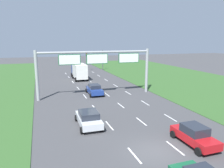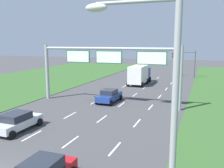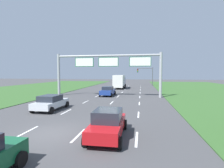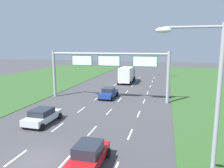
{
  "view_description": "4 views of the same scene",
  "coord_description": "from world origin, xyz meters",
  "px_view_note": "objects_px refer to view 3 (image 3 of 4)",
  "views": [
    {
      "loc": [
        -8.01,
        -13.44,
        8.38
      ],
      "look_at": [
        1.64,
        15.3,
        2.21
      ],
      "focal_mm": 35.0,
      "sensor_mm": 36.0,
      "label": 1
    },
    {
      "loc": [
        10.8,
        -9.38,
        7.32
      ],
      "look_at": [
        -0.09,
        19.7,
        2.11
      ],
      "focal_mm": 40.0,
      "sensor_mm": 36.0,
      "label": 2
    },
    {
      "loc": [
        5.5,
        -9.92,
        3.76
      ],
      "look_at": [
        0.75,
        18.07,
        2.02
      ],
      "focal_mm": 28.0,
      "sensor_mm": 36.0,
      "label": 3
    },
    {
      "loc": [
        8.1,
        -11.98,
        7.62
      ],
      "look_at": [
        0.85,
        17.04,
        2.45
      ],
      "focal_mm": 35.0,
      "sensor_mm": 36.0,
      "label": 4
    }
  ],
  "objects_px": {
    "car_lead_silver": "(108,123)",
    "traffic_light_mast": "(146,73)",
    "sign_gantry": "(108,66)",
    "car_near_red": "(108,91)",
    "car_mid_lane": "(51,102)",
    "box_truck": "(119,81)"
  },
  "relations": [
    {
      "from": "car_lead_silver",
      "to": "car_mid_lane",
      "type": "bearing_deg",
      "value": 137.43
    },
    {
      "from": "car_mid_lane",
      "to": "box_truck",
      "type": "distance_m",
      "value": 26.68
    },
    {
      "from": "car_lead_silver",
      "to": "box_truck",
      "type": "height_order",
      "value": "box_truck"
    },
    {
      "from": "box_truck",
      "to": "traffic_light_mast",
      "type": "relative_size",
      "value": 1.35
    },
    {
      "from": "car_mid_lane",
      "to": "traffic_light_mast",
      "type": "height_order",
      "value": "traffic_light_mast"
    },
    {
      "from": "car_mid_lane",
      "to": "car_lead_silver",
      "type": "bearing_deg",
      "value": -41.07
    },
    {
      "from": "car_near_red",
      "to": "car_mid_lane",
      "type": "xyz_separation_m",
      "value": [
        -3.62,
        -12.11,
        -0.01
      ]
    },
    {
      "from": "car_mid_lane",
      "to": "box_truck",
      "type": "xyz_separation_m",
      "value": [
        3.8,
        26.39,
        0.98
      ]
    },
    {
      "from": "traffic_light_mast",
      "to": "sign_gantry",
      "type": "bearing_deg",
      "value": -103.92
    },
    {
      "from": "sign_gantry",
      "to": "traffic_light_mast",
      "type": "relative_size",
      "value": 3.08
    },
    {
      "from": "traffic_light_mast",
      "to": "car_near_red",
      "type": "bearing_deg",
      "value": -104.95
    },
    {
      "from": "car_lead_silver",
      "to": "car_mid_lane",
      "type": "xyz_separation_m",
      "value": [
        -7.26,
        6.54,
        -0.02
      ]
    },
    {
      "from": "car_near_red",
      "to": "car_lead_silver",
      "type": "bearing_deg",
      "value": -77.72
    },
    {
      "from": "car_near_red",
      "to": "car_lead_silver",
      "type": "distance_m",
      "value": 19.01
    },
    {
      "from": "car_near_red",
      "to": "car_mid_lane",
      "type": "height_order",
      "value": "car_near_red"
    },
    {
      "from": "car_lead_silver",
      "to": "traffic_light_mast",
      "type": "bearing_deg",
      "value": 85.21
    },
    {
      "from": "car_near_red",
      "to": "sign_gantry",
      "type": "height_order",
      "value": "sign_gantry"
    },
    {
      "from": "car_near_red",
      "to": "box_truck",
      "type": "distance_m",
      "value": 14.31
    },
    {
      "from": "car_near_red",
      "to": "traffic_light_mast",
      "type": "distance_m",
      "value": 27.11
    },
    {
      "from": "car_near_red",
      "to": "sign_gantry",
      "type": "xyz_separation_m",
      "value": [
        0.28,
        -0.86,
        4.17
      ]
    },
    {
      "from": "traffic_light_mast",
      "to": "box_truck",
      "type": "bearing_deg",
      "value": -119.92
    },
    {
      "from": "car_mid_lane",
      "to": "box_truck",
      "type": "relative_size",
      "value": 0.59
    }
  ]
}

